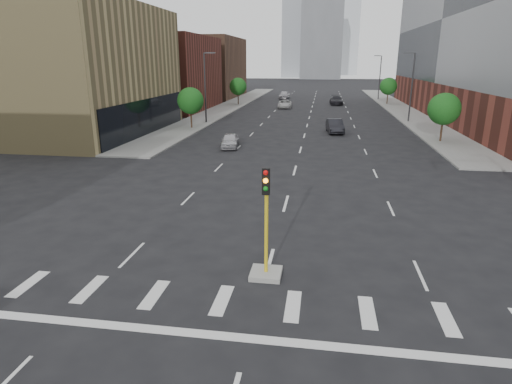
% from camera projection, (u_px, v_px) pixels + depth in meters
% --- Properties ---
extents(sidewalk_left_far, '(5.00, 92.00, 0.15)m').
position_uv_depth(sidewalk_left_far, '(232.00, 105.00, 80.30)').
color(sidewalk_left_far, gray).
rests_on(sidewalk_left_far, ground).
extents(sidewalk_right_far, '(5.00, 92.00, 0.15)m').
position_uv_depth(sidewalk_right_far, '(397.00, 107.00, 75.92)').
color(sidewalk_right_far, gray).
rests_on(sidewalk_right_far, ground).
extents(building_left_mid, '(20.00, 24.00, 14.00)m').
position_uv_depth(building_left_mid, '(60.00, 70.00, 47.97)').
color(building_left_mid, tan).
rests_on(building_left_mid, ground).
extents(building_left_far_a, '(20.00, 22.00, 12.00)m').
position_uv_depth(building_left_far_a, '(150.00, 73.00, 72.82)').
color(building_left_far_a, brown).
rests_on(building_left_far_a, ground).
extents(building_left_far_b, '(20.00, 24.00, 13.00)m').
position_uv_depth(building_left_far_b, '(194.00, 68.00, 97.22)').
color(building_left_far_b, brown).
rests_on(building_left_far_b, ground).
extents(tower_left, '(22.00, 22.00, 70.00)m').
position_uv_depth(tower_left, '(307.00, 2.00, 206.85)').
color(tower_left, '#B2B7BC').
rests_on(tower_left, ground).
extents(tower_right, '(20.00, 20.00, 80.00)m').
position_uv_depth(tower_right, '(342.00, 1.00, 240.53)').
color(tower_right, '#B2B7BC').
rests_on(tower_right, ground).
extents(tower_mid, '(18.00, 18.00, 44.00)m').
position_uv_depth(tower_mid, '(322.00, 28.00, 190.63)').
color(tower_mid, slate).
rests_on(tower_mid, ground).
extents(median_traffic_signal, '(1.20, 1.20, 4.40)m').
position_uv_depth(median_traffic_signal, '(266.00, 254.00, 16.43)').
color(median_traffic_signal, '#999993').
rests_on(median_traffic_signal, ground).
extents(streetlight_right_a, '(1.60, 0.22, 9.07)m').
position_uv_depth(streetlight_right_a, '(411.00, 84.00, 56.76)').
color(streetlight_right_a, '#2D2D30').
rests_on(streetlight_right_a, ground).
extents(streetlight_right_b, '(1.60, 0.22, 9.07)m').
position_uv_depth(streetlight_right_b, '(380.00, 76.00, 89.81)').
color(streetlight_right_b, '#2D2D30').
rests_on(streetlight_right_b, ground).
extents(streetlight_left, '(1.60, 0.22, 9.07)m').
position_uv_depth(streetlight_left, '(206.00, 85.00, 55.95)').
color(streetlight_left, '#2D2D30').
rests_on(streetlight_left, ground).
extents(tree_left_near, '(3.20, 3.20, 4.85)m').
position_uv_depth(tree_left_near, '(190.00, 101.00, 51.79)').
color(tree_left_near, '#382619').
rests_on(tree_left_near, ground).
extents(tree_left_far, '(3.20, 3.20, 4.85)m').
position_uv_depth(tree_left_far, '(238.00, 86.00, 80.12)').
color(tree_left_far, '#382619').
rests_on(tree_left_far, ground).
extents(tree_right_near, '(3.20, 3.20, 4.85)m').
position_uv_depth(tree_right_near, '(444.00, 109.00, 42.98)').
color(tree_right_near, '#382619').
rests_on(tree_right_near, ground).
extents(tree_right_far, '(3.20, 3.20, 4.85)m').
position_uv_depth(tree_right_far, '(388.00, 86.00, 80.75)').
color(tree_right_far, '#382619').
rests_on(tree_right_far, ground).
extents(car_near_left, '(2.11, 4.19, 1.37)m').
position_uv_depth(car_near_left, '(230.00, 141.00, 41.18)').
color(car_near_left, '#B1B0B5').
rests_on(car_near_left, ground).
extents(car_mid_right, '(2.18, 4.91, 1.57)m').
position_uv_depth(car_mid_right, '(335.00, 126.00, 49.62)').
color(car_mid_right, black).
rests_on(car_mid_right, ground).
extents(car_far_left, '(2.59, 5.15, 1.40)m').
position_uv_depth(car_far_left, '(285.00, 104.00, 75.48)').
color(car_far_left, '#B5B5B5').
rests_on(car_far_left, ground).
extents(car_deep_right, '(2.55, 5.74, 1.64)m').
position_uv_depth(car_deep_right, '(336.00, 100.00, 81.11)').
color(car_deep_right, black).
rests_on(car_deep_right, ground).
extents(car_distant, '(2.37, 5.07, 1.68)m').
position_uv_depth(car_distant, '(284.00, 95.00, 93.70)').
color(car_distant, '#B2B1B6').
rests_on(car_distant, ground).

